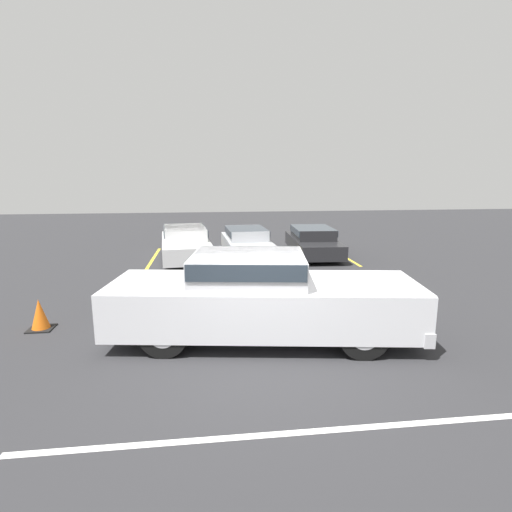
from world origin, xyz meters
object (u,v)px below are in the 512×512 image
pickup_truck (264,297)px  parked_sedan_c (313,240)px  traffic_cone (40,315)px  parked_sedan_b (247,242)px  parked_sedan_a (185,242)px  wheel_stop_curb (242,243)px

pickup_truck → parked_sedan_c: (3.30, 8.55, -0.29)m
traffic_cone → pickup_truck: bearing=-12.9°
parked_sedan_b → parked_sedan_a: bearing=-91.7°
pickup_truck → parked_sedan_b: bearing=95.0°
parked_sedan_a → traffic_cone: bearing=-26.8°
parked_sedan_b → parked_sedan_c: (2.83, 0.02, -0.01)m
parked_sedan_c → traffic_cone: bearing=-44.6°
parked_sedan_b → parked_sedan_c: parked_sedan_b is taller
wheel_stop_curb → pickup_truck: bearing=-92.7°
parked_sedan_a → wheel_stop_curb: (2.58, 2.90, -0.61)m
pickup_truck → wheel_stop_curb: bearing=95.5°
pickup_truck → traffic_cone: bearing=175.3°
traffic_cone → wheel_stop_curb: bearing=62.3°
pickup_truck → parked_sedan_c: 9.17m
parked_sedan_c → wheel_stop_curb: (-2.77, 2.82, -0.56)m
parked_sedan_b → wheel_stop_curb: (0.06, 2.83, -0.56)m
pickup_truck → parked_sedan_b: size_ratio=1.47×
parked_sedan_b → traffic_cone: (-5.32, -7.43, -0.31)m
pickup_truck → wheel_stop_curb: pickup_truck is taller
pickup_truck → parked_sedan_b: (0.47, 8.54, -0.28)m
pickup_truck → parked_sedan_a: (-2.04, 8.47, -0.23)m
parked_sedan_c → parked_sedan_a: bearing=-86.1°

